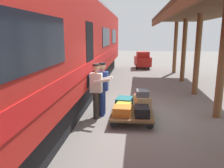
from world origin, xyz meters
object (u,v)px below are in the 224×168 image
Objects in this scene: suitcase_gray_aluminum at (141,107)px; baggage_tug at (143,60)px; suitcase_yellow_case at (123,106)px; suitcase_black_hardshell at (142,111)px; suitcase_burgundy_valise at (141,96)px; porter_by_door at (97,89)px; suitcase_maroon_trunk at (141,102)px; suitcase_tan_vintage at (142,100)px; luggage_cart at (132,111)px; suitcase_orange_carryall at (122,111)px; suitcase_slate_roller at (142,93)px; suitcase_teal_softside at (124,101)px; porter_in_overalls at (102,87)px; train_car at (44,50)px.

baggage_tug is at bearing -91.49° from suitcase_gray_aluminum.
baggage_tug reaches higher than suitcase_yellow_case.
suitcase_black_hardshell is 11.41m from baggage_tug.
porter_by_door is at bearing 21.69° from suitcase_burgundy_valise.
suitcase_maroon_trunk is 1.09× the size of suitcase_yellow_case.
suitcase_tan_vintage is 0.30× the size of baggage_tug.
suitcase_orange_carryall is (0.28, 0.53, 0.17)m from luggage_cart.
luggage_cart is 0.46m from suitcase_tan_vintage.
suitcase_black_hardshell is at bearing 90.54° from suitcase_burgundy_valise.
baggage_tug reaches higher than suitcase_slate_roller.
suitcase_teal_softside is at bearing -90.00° from suitcase_orange_carryall.
suitcase_tan_vintage is 0.33× the size of porter_in_overalls.
suitcase_maroon_trunk is 0.32× the size of porter_in_overalls.
train_car is at bearing -13.80° from porter_by_door.
suitcase_yellow_case is at bearing -90.00° from suitcase_orange_carryall.
suitcase_yellow_case is at bearing -177.01° from porter_by_door.
suitcase_tan_vintage reaches higher than suitcase_yellow_case.
suitcase_orange_carryall is at bearing 43.63° from suitcase_gray_aluminum.
suitcase_slate_roller reaches higher than suitcase_black_hardshell.
baggage_tug reaches higher than suitcase_gray_aluminum.
porter_in_overalls reaches higher than suitcase_orange_carryall.
suitcase_tan_vintage is at bearing -177.87° from suitcase_yellow_case.
porter_in_overalls is (1.28, -0.20, 0.11)m from suitcase_slate_roller.
suitcase_maroon_trunk is 1.25× the size of suitcase_slate_roller.
suitcase_orange_carryall is at bearing 90.00° from suitcase_yellow_case.
suitcase_teal_softside is at bearing -144.86° from porter_by_door.
train_car is 37.48× the size of suitcase_teal_softside.
suitcase_gray_aluminum is at bearing -136.37° from suitcase_orange_carryall.
suitcase_burgundy_valise is 0.51m from suitcase_slate_roller.
suitcase_black_hardshell reaches higher than suitcase_maroon_trunk.
porter_in_overalls is (1.25, 0.26, 0.32)m from suitcase_burgundy_valise.
suitcase_maroon_trunk is 0.77m from suitcase_yellow_case.
suitcase_teal_softside is 0.34× the size of porter_in_overalls.
suitcase_yellow_case is 0.94× the size of suitcase_burgundy_valise.
suitcase_teal_softside is (0.56, 0.00, 0.01)m from suitcase_maroon_trunk.
suitcase_gray_aluminum is 0.77m from suitcase_orange_carryall.
suitcase_teal_softside is 0.32× the size of baggage_tug.
suitcase_slate_roller is at bearing -173.08° from luggage_cart.
suitcase_burgundy_valise is at bearing -86.64° from suitcase_tan_vintage.
suitcase_black_hardshell is at bearing 88.09° from suitcase_tan_vintage.
suitcase_teal_softside is 0.34× the size of porter_by_door.
suitcase_orange_carryall is at bearing 43.83° from suitcase_tan_vintage.
suitcase_burgundy_valise is 1.32m from porter_in_overalls.
suitcase_tan_vintage is (-3.17, 0.37, -1.46)m from train_car.
suitcase_gray_aluminum is 10.88m from baggage_tug.
suitcase_burgundy_valise reaches higher than suitcase_black_hardshell.
suitcase_burgundy_valise is at bearing -178.09° from train_car.
suitcase_orange_carryall is at bearing 44.47° from suitcase_slate_roller.
porter_by_door reaches higher than suitcase_teal_softside.
porter_in_overalls reaches higher than suitcase_tan_vintage.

